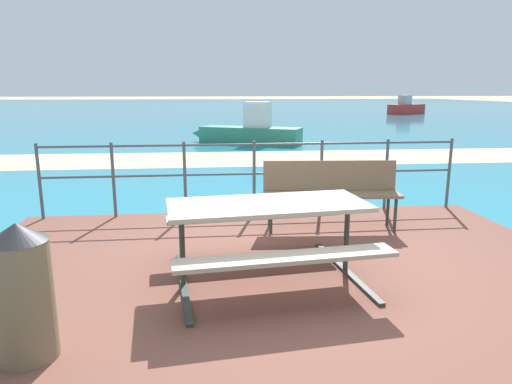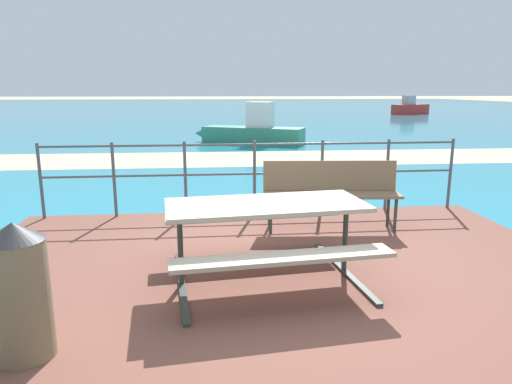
{
  "view_description": "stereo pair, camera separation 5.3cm",
  "coord_description": "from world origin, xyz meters",
  "px_view_note": "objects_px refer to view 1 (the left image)",
  "views": [
    {
      "loc": [
        -0.68,
        -3.96,
        1.82
      ],
      "look_at": [
        -0.04,
        1.88,
        0.5
      ],
      "focal_mm": 32.2,
      "sensor_mm": 36.0,
      "label": 1
    },
    {
      "loc": [
        -0.63,
        -3.96,
        1.82
      ],
      "look_at": [
        -0.04,
        1.88,
        0.5
      ],
      "focal_mm": 32.2,
      "sensor_mm": 36.0,
      "label": 2
    }
  ],
  "objects_px": {
    "park_bench": "(331,187)",
    "boat_far": "(407,108)",
    "trash_bin": "(23,292)",
    "boat_mid": "(249,131)",
    "picnic_table": "(268,220)"
  },
  "relations": [
    {
      "from": "boat_mid",
      "to": "boat_far",
      "type": "height_order",
      "value": "boat_mid"
    },
    {
      "from": "picnic_table",
      "to": "park_bench",
      "type": "height_order",
      "value": "park_bench"
    },
    {
      "from": "trash_bin",
      "to": "boat_mid",
      "type": "height_order",
      "value": "boat_mid"
    },
    {
      "from": "picnic_table",
      "to": "trash_bin",
      "type": "relative_size",
      "value": 2.11
    },
    {
      "from": "trash_bin",
      "to": "boat_mid",
      "type": "bearing_deg",
      "value": 78.09
    },
    {
      "from": "park_bench",
      "to": "boat_mid",
      "type": "relative_size",
      "value": 0.45
    },
    {
      "from": "boat_mid",
      "to": "boat_far",
      "type": "bearing_deg",
      "value": -101.49
    },
    {
      "from": "trash_bin",
      "to": "boat_mid",
      "type": "xyz_separation_m",
      "value": [
        2.69,
        12.76,
        -0.11
      ]
    },
    {
      "from": "picnic_table",
      "to": "park_bench",
      "type": "relative_size",
      "value": 1.13
    },
    {
      "from": "boat_mid",
      "to": "park_bench",
      "type": "bearing_deg",
      "value": 116.45
    },
    {
      "from": "boat_mid",
      "to": "boat_far",
      "type": "distance_m",
      "value": 22.52
    },
    {
      "from": "park_bench",
      "to": "trash_bin",
      "type": "distance_m",
      "value": 3.86
    },
    {
      "from": "park_bench",
      "to": "boat_far",
      "type": "distance_m",
      "value": 31.1
    },
    {
      "from": "picnic_table",
      "to": "boat_mid",
      "type": "relative_size",
      "value": 0.51
    },
    {
      "from": "park_bench",
      "to": "trash_bin",
      "type": "relative_size",
      "value": 1.86
    }
  ]
}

